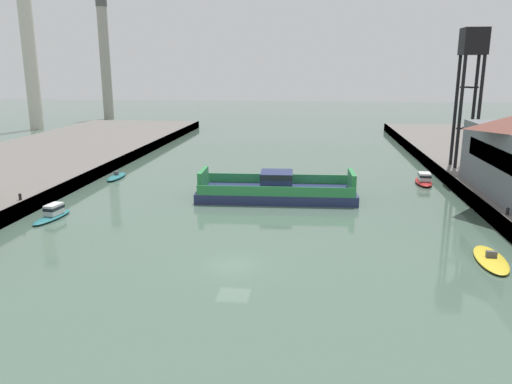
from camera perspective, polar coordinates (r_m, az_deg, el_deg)
ground_plane at (r=39.01m, az=-2.61°, el=-8.34°), size 400.00×400.00×0.00m
chain_ferry at (r=58.13m, az=2.36°, el=0.23°), size 18.46×7.49×3.30m
moored_boat_near_left at (r=69.11m, az=18.60°, el=1.34°), size 2.39×5.82×1.56m
moored_boat_near_right at (r=54.52m, az=-22.15°, el=-2.25°), size 2.28×5.79×1.44m
moored_boat_mid_left at (r=43.69m, az=25.21°, el=-6.95°), size 2.74×6.54×0.86m
moored_boat_mid_right at (r=71.45m, az=-15.61°, el=1.70°), size 1.59×5.30×1.01m
crane_tower at (r=73.54m, az=23.42°, el=13.59°), size 3.10×3.10×18.28m
bollard_left_aft at (r=56.71m, az=-25.32°, el=-0.44°), size 0.32×0.32×0.71m
bollard_right_aft at (r=51.58m, az=26.76°, el=-1.93°), size 0.32×0.32×0.71m
smokestack_distant_a at (r=157.90m, az=-16.85°, el=14.53°), size 3.17×3.17×33.91m
smokestack_distant_b at (r=135.86m, az=-24.46°, el=14.58°), size 3.50×3.50×36.22m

